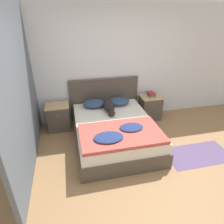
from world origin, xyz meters
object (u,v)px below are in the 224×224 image
object	(u,v)px
nightstand_right	(150,107)
pillow_right	(119,101)
pillow_left	(94,103)
nightstand_left	(59,117)
dog	(109,106)
book_stack	(151,94)
bed	(114,132)

from	to	relation	value
nightstand_right	pillow_right	size ratio (longest dim) A/B	1.17
pillow_left	pillow_right	bearing A→B (deg)	0.00
pillow_left	nightstand_left	bearing A→B (deg)	177.61
nightstand_left	dog	distance (m)	1.15
nightstand_left	dog	bearing A→B (deg)	-16.20
nightstand_left	nightstand_right	distance (m)	2.16
nightstand_right	pillow_left	size ratio (longest dim) A/B	1.17
dog	book_stack	size ratio (longest dim) A/B	2.79
nightstand_left	nightstand_right	bearing A→B (deg)	0.00
pillow_left	book_stack	xyz separation A→B (m)	(1.36, 0.04, 0.08)
nightstand_left	book_stack	distance (m)	2.18
bed	nightstand_right	bearing A→B (deg)	35.46
book_stack	nightstand_right	bearing A→B (deg)	-92.11
nightstand_left	dog	world-z (taller)	dog
nightstand_left	bed	bearing A→B (deg)	-35.46
nightstand_right	book_stack	world-z (taller)	book_stack
pillow_left	dog	distance (m)	0.39
nightstand_left	dog	xyz separation A→B (m)	(1.07, -0.31, 0.29)
nightstand_left	pillow_right	bearing A→B (deg)	-1.42
nightstand_right	pillow_right	distance (m)	0.84
nightstand_right	book_stack	xyz separation A→B (m)	(0.00, 0.01, 0.34)
book_stack	dog	bearing A→B (deg)	-163.51
pillow_right	dog	size ratio (longest dim) A/B	0.75
book_stack	pillow_left	bearing A→B (deg)	-178.21
nightstand_right	pillow_left	distance (m)	1.38
nightstand_left	pillow_left	xyz separation A→B (m)	(0.80, -0.03, 0.26)
pillow_left	book_stack	distance (m)	1.36
bed	pillow_right	size ratio (longest dim) A/B	3.94
bed	pillow_left	size ratio (longest dim) A/B	3.94
pillow_right	dog	world-z (taller)	dog
bed	nightstand_left	size ratio (longest dim) A/B	3.36
nightstand_left	book_stack	world-z (taller)	book_stack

